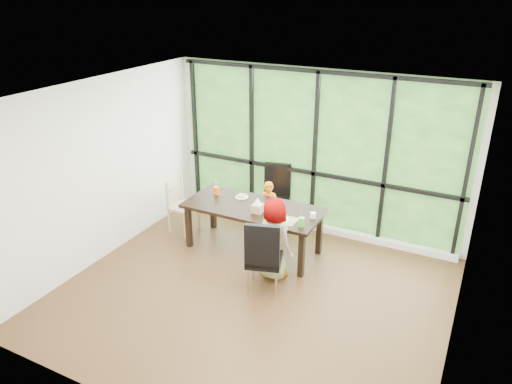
# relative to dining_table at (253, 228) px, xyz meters

# --- Properties ---
(ground) EXTENTS (5.00, 5.00, 0.00)m
(ground) POSITION_rel_dining_table_xyz_m (0.54, -1.06, -0.38)
(ground) COLOR black
(ground) RESTS_ON ground
(back_wall) EXTENTS (5.00, 0.00, 5.00)m
(back_wall) POSITION_rel_dining_table_xyz_m (0.54, 1.19, 0.98)
(back_wall) COLOR silver
(back_wall) RESTS_ON ground
(foliage_backdrop) EXTENTS (4.80, 0.02, 2.65)m
(foliage_backdrop) POSITION_rel_dining_table_xyz_m (0.54, 1.17, 0.98)
(foliage_backdrop) COLOR #1E511C
(foliage_backdrop) RESTS_ON back_wall
(window_mullions) EXTENTS (4.80, 0.06, 2.65)m
(window_mullions) POSITION_rel_dining_table_xyz_m (0.54, 1.13, 0.98)
(window_mullions) COLOR black
(window_mullions) RESTS_ON back_wall
(window_sill) EXTENTS (4.80, 0.12, 0.10)m
(window_sill) POSITION_rel_dining_table_xyz_m (0.54, 1.09, -0.33)
(window_sill) COLOR silver
(window_sill) RESTS_ON ground
(dining_table) EXTENTS (2.16, 1.04, 0.75)m
(dining_table) POSITION_rel_dining_table_xyz_m (0.00, 0.00, 0.00)
(dining_table) COLOR black
(dining_table) RESTS_ON ground
(chair_window_leather) EXTENTS (0.55, 0.55, 1.08)m
(chair_window_leather) POSITION_rel_dining_table_xyz_m (-0.05, 0.90, 0.17)
(chair_window_leather) COLOR black
(chair_window_leather) RESTS_ON ground
(chair_interior_leather) EXTENTS (0.57, 0.57, 1.08)m
(chair_interior_leather) POSITION_rel_dining_table_xyz_m (0.62, -0.88, 0.17)
(chair_interior_leather) COLOR black
(chair_interior_leather) RESTS_ON ground
(chair_end_beech) EXTENTS (0.44, 0.46, 0.90)m
(chair_end_beech) POSITION_rel_dining_table_xyz_m (-1.33, 0.03, 0.08)
(chair_end_beech) COLOR tan
(chair_end_beech) RESTS_ON ground
(child_toddler) EXTENTS (0.38, 0.28, 0.94)m
(child_toddler) POSITION_rel_dining_table_xyz_m (0.00, 0.56, 0.10)
(child_toddler) COLOR #D15905
(child_toddler) RESTS_ON ground
(child_older) EXTENTS (0.68, 0.55, 1.20)m
(child_older) POSITION_rel_dining_table_xyz_m (0.62, -0.52, 0.23)
(child_older) COLOR gray
(child_older) RESTS_ON ground
(placemat) EXTENTS (0.39, 0.28, 0.01)m
(placemat) POSITION_rel_dining_table_xyz_m (0.59, -0.20, 0.38)
(placemat) COLOR tan
(placemat) RESTS_ON dining_table
(plate_far) EXTENTS (0.21, 0.21, 0.01)m
(plate_far) POSITION_rel_dining_table_xyz_m (-0.32, 0.23, 0.38)
(plate_far) COLOR white
(plate_far) RESTS_ON dining_table
(plate_near) EXTENTS (0.23, 0.23, 0.01)m
(plate_near) POSITION_rel_dining_table_xyz_m (0.57, -0.23, 0.38)
(plate_near) COLOR white
(plate_near) RESTS_ON dining_table
(orange_cup) EXTENTS (0.09, 0.09, 0.14)m
(orange_cup) POSITION_rel_dining_table_xyz_m (-0.73, 0.14, 0.44)
(orange_cup) COLOR #FF5809
(orange_cup) RESTS_ON dining_table
(green_cup) EXTENTS (0.09, 0.09, 0.14)m
(green_cup) POSITION_rel_dining_table_xyz_m (0.90, -0.27, 0.44)
(green_cup) COLOR green
(green_cup) RESTS_ON dining_table
(white_mug) EXTENTS (0.08, 0.08, 0.09)m
(white_mug) POSITION_rel_dining_table_xyz_m (0.95, 0.05, 0.42)
(white_mug) COLOR white
(white_mug) RESTS_ON dining_table
(tissue_box) EXTENTS (0.15, 0.15, 0.13)m
(tissue_box) POSITION_rel_dining_table_xyz_m (0.15, -0.15, 0.44)
(tissue_box) COLOR tan
(tissue_box) RESTS_ON dining_table
(crepe_rolls_far) EXTENTS (0.15, 0.12, 0.04)m
(crepe_rolls_far) POSITION_rel_dining_table_xyz_m (-0.32, 0.23, 0.41)
(crepe_rolls_far) COLOR tan
(crepe_rolls_far) RESTS_ON plate_far
(crepe_rolls_near) EXTENTS (0.10, 0.12, 0.04)m
(crepe_rolls_near) POSITION_rel_dining_table_xyz_m (0.57, -0.23, 0.41)
(crepe_rolls_near) COLOR tan
(crepe_rolls_near) RESTS_ON plate_near
(straw_white) EXTENTS (0.01, 0.04, 0.20)m
(straw_white) POSITION_rel_dining_table_xyz_m (-0.73, 0.14, 0.55)
(straw_white) COLOR white
(straw_white) RESTS_ON orange_cup
(straw_pink) EXTENTS (0.01, 0.04, 0.20)m
(straw_pink) POSITION_rel_dining_table_xyz_m (0.90, -0.27, 0.55)
(straw_pink) COLOR pink
(straw_pink) RESTS_ON green_cup
(tissue) EXTENTS (0.12, 0.12, 0.11)m
(tissue) POSITION_rel_dining_table_xyz_m (0.15, -0.15, 0.56)
(tissue) COLOR white
(tissue) RESTS_ON tissue_box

